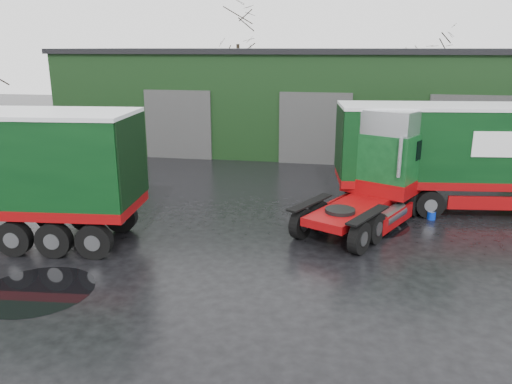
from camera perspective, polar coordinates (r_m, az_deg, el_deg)
ground at (r=15.76m, az=-4.75°, el=-7.70°), size 100.00×100.00×0.00m
warehouse at (r=34.07m, az=7.58°, el=10.66°), size 32.40×12.40×6.30m
hero_tractor at (r=18.32m, az=12.19°, el=2.38°), size 5.63×7.36×4.22m
lorry_right at (r=21.98m, az=25.96°, el=3.46°), size 16.52×4.83×4.28m
wash_bucket at (r=20.35m, az=19.40°, el=-2.55°), size 0.35×0.35×0.30m
tree_back_a at (r=45.01m, az=-2.06°, el=14.13°), size 4.40×4.40×9.50m
tree_back_b at (r=44.35m, az=19.03°, el=11.96°), size 4.40×4.40×7.50m
puddle_0 at (r=15.07m, az=-23.73°, el=-10.27°), size 3.05×3.05×0.01m
puddle_1 at (r=19.14m, az=12.91°, el=-3.66°), size 2.85×2.85×0.01m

